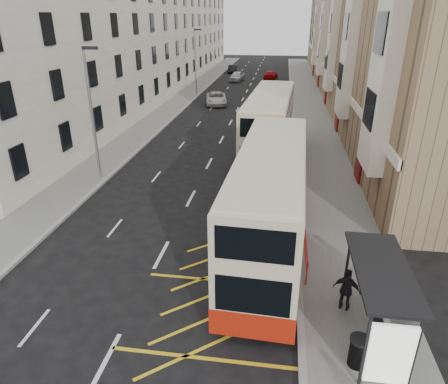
% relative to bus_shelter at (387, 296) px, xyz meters
% --- Properties ---
extents(ground, '(200.00, 200.00, 0.00)m').
position_rel_bus_shelter_xyz_m(ground, '(-8.34, 0.39, -2.14)').
color(ground, black).
rests_on(ground, ground).
extents(pavement_right, '(4.00, 120.00, 0.15)m').
position_rel_bus_shelter_xyz_m(pavement_right, '(-0.34, 30.39, -2.06)').
color(pavement_right, slate).
rests_on(pavement_right, ground).
extents(pavement_left, '(3.00, 120.00, 0.15)m').
position_rel_bus_shelter_xyz_m(pavement_left, '(-15.84, 30.39, -2.06)').
color(pavement_left, slate).
rests_on(pavement_left, ground).
extents(kerb_right, '(0.25, 120.00, 0.15)m').
position_rel_bus_shelter_xyz_m(kerb_right, '(-2.34, 30.39, -2.06)').
color(kerb_right, gray).
rests_on(kerb_right, ground).
extents(kerb_left, '(0.25, 120.00, 0.15)m').
position_rel_bus_shelter_xyz_m(kerb_left, '(-14.34, 30.39, -2.06)').
color(kerb_left, gray).
rests_on(kerb_left, ground).
extents(road_markings, '(10.00, 110.00, 0.01)m').
position_rel_bus_shelter_xyz_m(road_markings, '(-8.34, 45.39, -2.13)').
color(road_markings, silver).
rests_on(road_markings, ground).
extents(terrace_right, '(10.75, 79.00, 15.25)m').
position_rel_bus_shelter_xyz_m(terrace_right, '(6.54, 45.77, 5.38)').
color(terrace_right, '#8F7253').
rests_on(terrace_right, ground).
extents(terrace_left, '(9.18, 79.00, 13.25)m').
position_rel_bus_shelter_xyz_m(terrace_left, '(-21.77, 45.89, 4.38)').
color(terrace_left, '#EDE7CF').
rests_on(terrace_left, ground).
extents(bus_shelter, '(1.65, 4.25, 2.70)m').
position_rel_bus_shelter_xyz_m(bus_shelter, '(0.00, 0.00, 0.00)').
color(bus_shelter, black).
rests_on(bus_shelter, pavement_right).
extents(guard_railing, '(0.06, 6.56, 1.01)m').
position_rel_bus_shelter_xyz_m(guard_railing, '(-2.09, 6.14, -1.28)').
color(guard_railing, '#A91813').
rests_on(guard_railing, pavement_right).
extents(street_lamp_near, '(0.93, 0.18, 8.00)m').
position_rel_bus_shelter_xyz_m(street_lamp_near, '(-14.69, 12.39, 2.50)').
color(street_lamp_near, gray).
rests_on(street_lamp_near, pavement_left).
extents(street_lamp_far, '(0.93, 0.18, 8.00)m').
position_rel_bus_shelter_xyz_m(street_lamp_far, '(-14.69, 42.39, 2.50)').
color(street_lamp_far, gray).
rests_on(street_lamp_far, pavement_left).
extents(double_decker_front, '(3.24, 12.00, 4.74)m').
position_rel_bus_shelter_xyz_m(double_decker_front, '(-3.70, 5.46, 0.28)').
color(double_decker_front, beige).
rests_on(double_decker_front, ground).
extents(double_decker_rear, '(3.45, 12.19, 4.81)m').
position_rel_bus_shelter_xyz_m(double_decker_rear, '(-4.21, 18.00, 0.31)').
color(double_decker_rear, beige).
rests_on(double_decker_rear, ground).
extents(litter_bin, '(0.61, 0.61, 1.01)m').
position_rel_bus_shelter_xyz_m(litter_bin, '(-0.75, -0.81, -1.47)').
color(litter_bin, black).
rests_on(litter_bin, pavement_right).
extents(pedestrian_mid, '(1.06, 0.92, 1.85)m').
position_rel_bus_shelter_xyz_m(pedestrian_mid, '(0.86, 2.37, -1.06)').
color(pedestrian_mid, black).
rests_on(pedestrian_mid, pavement_right).
extents(pedestrian_far, '(1.04, 0.71, 1.64)m').
position_rel_bus_shelter_xyz_m(pedestrian_far, '(-0.79, 1.71, -1.17)').
color(pedestrian_far, black).
rests_on(pedestrian_far, pavement_right).
extents(white_van, '(3.19, 5.35, 1.39)m').
position_rel_bus_shelter_xyz_m(white_van, '(-11.13, 36.76, -1.44)').
color(white_van, silver).
rests_on(white_van, ground).
extents(car_silver, '(2.30, 4.59, 1.50)m').
position_rel_bus_shelter_xyz_m(car_silver, '(-10.80, 55.05, -1.39)').
color(car_silver, '#B0B3B8').
rests_on(car_silver, ground).
extents(car_dark, '(1.61, 4.11, 1.33)m').
position_rel_bus_shelter_xyz_m(car_dark, '(-12.79, 65.17, -1.47)').
color(car_dark, black).
rests_on(car_dark, ground).
extents(car_red, '(2.44, 4.82, 1.34)m').
position_rel_bus_shelter_xyz_m(car_red, '(-5.53, 58.01, -1.47)').
color(car_red, '#A60202').
rests_on(car_red, ground).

